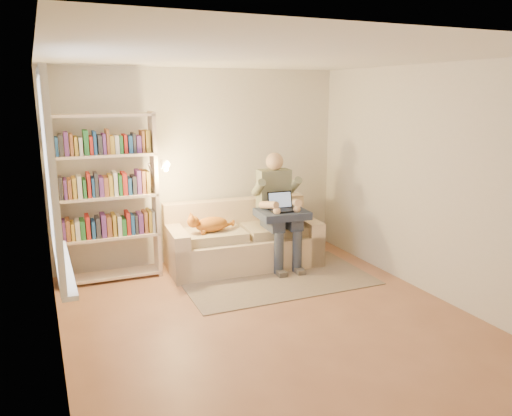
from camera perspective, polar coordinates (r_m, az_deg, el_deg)
name	(u,v)px	position (r m, az deg, el deg)	size (l,w,h in m)	color
floor	(272,322)	(5.23, 1.87, -12.88)	(4.50, 4.50, 0.00)	#996245
ceiling	(274,57)	(4.71, 2.12, 16.88)	(4.00, 4.50, 0.02)	white
wall_left	(50,218)	(4.34, -22.53, -1.10)	(0.02, 4.50, 2.60)	silver
wall_right	(434,183)	(5.94, 19.65, 2.75)	(0.02, 4.50, 2.60)	silver
wall_back	(201,166)	(6.86, -6.27, 4.75)	(4.00, 0.02, 2.60)	silver
wall_front	(448,273)	(3.02, 21.13, -6.96)	(4.00, 0.02, 2.60)	silver
window	(55,204)	(4.52, -22.02, 0.46)	(0.12, 1.52, 1.69)	white
sofa	(242,243)	(6.74, -1.60, -3.97)	(2.06, 1.04, 0.85)	beige
person	(278,204)	(6.62, 2.49, 0.46)	(0.47, 0.72, 1.51)	gray
cat	(209,224)	(6.40, -5.38, -1.83)	(0.66, 0.26, 0.24)	orange
blanket	(284,214)	(6.51, 3.25, -0.65)	(0.63, 0.52, 0.10)	#2A334A
laptop	(284,205)	(6.50, 3.22, 0.30)	(0.35, 0.30, 0.30)	black
bookshelf	(106,190)	(6.27, -16.75, 1.99)	(1.36, 0.41, 2.06)	beige
rug	(276,278)	(6.33, 2.30, -8.04)	(2.32, 1.37, 0.01)	gray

